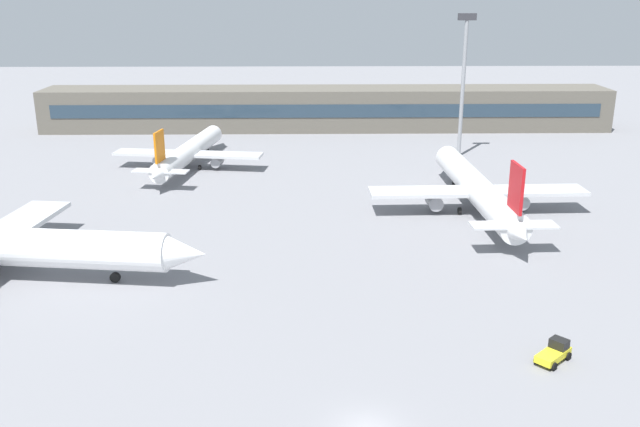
% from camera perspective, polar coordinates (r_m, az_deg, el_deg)
% --- Properties ---
extents(ground_plane, '(400.00, 400.00, 0.00)m').
position_cam_1_polar(ground_plane, '(86.57, 1.73, -1.88)').
color(ground_plane, gray).
extents(terminal_building, '(123.20, 12.13, 9.00)m').
position_cam_1_polar(terminal_building, '(153.45, 0.51, 8.71)').
color(terminal_building, '#5B564C').
rests_on(terminal_building, ground_plane).
extents(airplane_mid, '(30.08, 43.23, 10.69)m').
position_cam_1_polar(airplane_mid, '(98.57, 12.76, 2.17)').
color(airplane_mid, silver).
rests_on(airplane_mid, ground_plane).
extents(airplane_far, '(26.06, 37.08, 9.18)m').
position_cam_1_polar(airplane_far, '(121.95, -10.75, 5.11)').
color(airplane_far, silver).
rests_on(airplane_far, ground_plane).
extents(baggage_tug_yellow, '(3.66, 3.55, 1.75)m').
position_cam_1_polar(baggage_tug_yellow, '(61.60, 18.88, -10.82)').
color(baggage_tug_yellow, yellow).
rests_on(baggage_tug_yellow, ground_plane).
extents(floodlight_tower_west, '(3.20, 0.80, 25.59)m').
position_cam_1_polar(floodlight_tower_west, '(128.39, 11.82, 11.13)').
color(floodlight_tower_west, gray).
rests_on(floodlight_tower_west, ground_plane).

